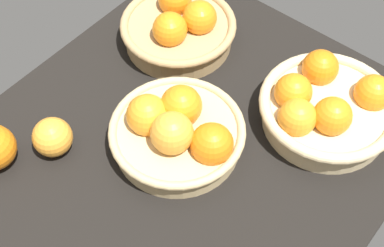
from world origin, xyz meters
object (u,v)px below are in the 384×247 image
at_px(basket_near_right, 326,107).
at_px(loose_orange_back_gap, 53,137).
at_px(basket_center, 178,131).
at_px(basket_far_right, 179,27).

distance_m(basket_near_right, loose_orange_back_gap, 0.50).
xyz_separation_m(basket_center, basket_far_right, (0.20, 0.17, -0.00)).
bearing_deg(loose_orange_back_gap, basket_center, -47.96).
xyz_separation_m(basket_far_right, loose_orange_back_gap, (-0.35, -0.00, -0.01)).
bearing_deg(basket_center, basket_near_right, -39.90).
height_order(basket_center, basket_far_right, basket_center).
distance_m(basket_far_right, basket_near_right, 0.35).
relative_size(basket_center, loose_orange_back_gap, 3.40).
xyz_separation_m(basket_center, loose_orange_back_gap, (-0.15, 0.17, -0.01)).
bearing_deg(loose_orange_back_gap, basket_near_right, -43.51).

